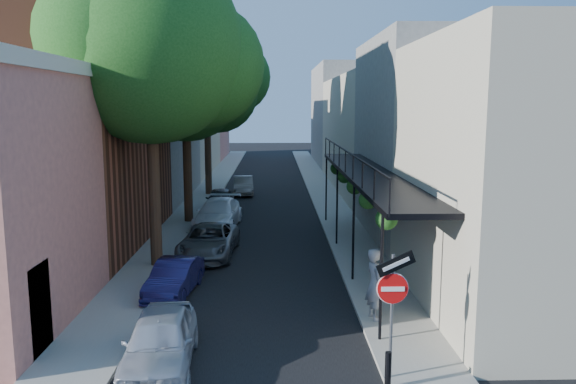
{
  "coord_description": "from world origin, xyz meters",
  "views": [
    {
      "loc": [
        0.62,
        -10.53,
        6.04
      ],
      "look_at": [
        1.14,
        10.32,
        2.8
      ],
      "focal_mm": 35.0,
      "sensor_mm": 36.0,
      "label": 1
    }
  ],
  "objects": [
    {
      "name": "bollard",
      "position": [
        3.0,
        0.5,
        0.52
      ],
      "size": [
        0.14,
        0.14,
        0.8
      ],
      "primitive_type": "cylinder",
      "color": "black",
      "rests_on": "sidewalk_right"
    },
    {
      "name": "oak_far",
      "position": [
        -3.35,
        27.27,
        8.26
      ],
      "size": [
        7.7,
        7.0,
        11.9
      ],
      "color": "#372116",
      "rests_on": "ground"
    },
    {
      "name": "buildings_left",
      "position": [
        -9.3,
        28.76,
        4.94
      ],
      "size": [
        10.1,
        59.1,
        12.0
      ],
      "color": "#DC8471",
      "rests_on": "ground"
    },
    {
      "name": "oak_mid",
      "position": [
        -3.42,
        18.23,
        7.06
      ],
      "size": [
        6.6,
        6.0,
        10.2
      ],
      "color": "#372116",
      "rests_on": "ground"
    },
    {
      "name": "parked_car_c",
      "position": [
        -2.02,
        11.55,
        0.63
      ],
      "size": [
        2.31,
        4.61,
        1.25
      ],
      "primitive_type": "imported",
      "rotation": [
        0.0,
        0.0,
        -0.05
      ],
      "color": "#52555A",
      "rests_on": "ground"
    },
    {
      "name": "road_surface",
      "position": [
        0.0,
        30.0,
        0.01
      ],
      "size": [
        6.0,
        64.0,
        0.01
      ],
      "primitive_type": "cube",
      "color": "black",
      "rests_on": "ground"
    },
    {
      "name": "buildings_right",
      "position": [
        8.99,
        29.49,
        4.42
      ],
      "size": [
        9.8,
        55.0,
        10.0
      ],
      "color": "#B4AD94",
      "rests_on": "ground"
    },
    {
      "name": "sidewalk_right",
      "position": [
        4.0,
        30.0,
        0.06
      ],
      "size": [
        2.0,
        64.0,
        0.12
      ],
      "primitive_type": "cube",
      "color": "gray",
      "rests_on": "ground"
    },
    {
      "name": "pedestrian",
      "position": [
        3.4,
        4.41,
        1.13
      ],
      "size": [
        0.64,
        0.82,
        2.01
      ],
      "primitive_type": "imported",
      "rotation": [
        0.0,
        0.0,
        1.8
      ],
      "color": "gray",
      "rests_on": "sidewalk_right"
    },
    {
      "name": "parked_car_d",
      "position": [
        -2.16,
        16.81,
        0.71
      ],
      "size": [
        2.32,
        4.99,
        1.41
      ],
      "primitive_type": "imported",
      "rotation": [
        0.0,
        0.0,
        -0.07
      ],
      "color": "white",
      "rests_on": "ground"
    },
    {
      "name": "parked_car_b",
      "position": [
        -2.6,
        6.93,
        0.56
      ],
      "size": [
        1.55,
        3.49,
        1.11
      ],
      "primitive_type": "imported",
      "rotation": [
        0.0,
        0.0,
        -0.11
      ],
      "color": "#191647",
      "rests_on": "ground"
    },
    {
      "name": "sidewalk_left",
      "position": [
        -4.0,
        30.0,
        0.06
      ],
      "size": [
        2.0,
        64.0,
        0.12
      ],
      "primitive_type": "cube",
      "color": "gray",
      "rests_on": "ground"
    },
    {
      "name": "parked_car_e",
      "position": [
        -2.53,
        21.41,
        0.64
      ],
      "size": [
        1.57,
        3.76,
        1.27
      ],
      "primitive_type": "imported",
      "rotation": [
        0.0,
        0.0,
        -0.02
      ],
      "color": "black",
      "rests_on": "ground"
    },
    {
      "name": "parked_car_a",
      "position": [
        -2.02,
        1.78,
        0.66
      ],
      "size": [
        1.8,
        3.96,
        1.32
      ],
      "primitive_type": "imported",
      "rotation": [
        0.0,
        0.0,
        0.06
      ],
      "color": "#A4AAB6",
      "rests_on": "ground"
    },
    {
      "name": "oak_near",
      "position": [
        -3.37,
        10.26,
        7.88
      ],
      "size": [
        7.48,
        6.8,
        11.42
      ],
      "color": "#372116",
      "rests_on": "ground"
    },
    {
      "name": "parked_car_f",
      "position": [
        -1.5,
        27.36,
        0.61
      ],
      "size": [
        1.57,
        3.8,
        1.22
      ],
      "primitive_type": "imported",
      "rotation": [
        0.0,
        0.0,
        0.07
      ],
      "color": "gray",
      "rests_on": "ground"
    },
    {
      "name": "sign_post",
      "position": [
        3.16,
        0.97,
        2.04
      ],
      "size": [
        0.89,
        0.17,
        2.99
      ],
      "color": "#595B60",
      "rests_on": "ground"
    }
  ]
}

